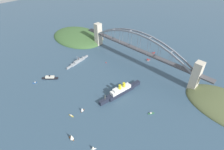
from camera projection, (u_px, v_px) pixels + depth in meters
name	position (u px, v px, depth m)	size (l,w,h in m)	color
ground_plane	(137.00, 62.00, 392.36)	(1400.00, 1400.00, 0.00)	#334C60
harbor_arch_bridge	(138.00, 50.00, 373.82)	(308.75, 15.13, 69.03)	beige
headland_east_shore	(79.00, 37.00, 494.81)	(159.01, 115.00, 28.09)	#3D6033
ocean_liner	(121.00, 91.00, 308.70)	(18.19, 88.90, 20.38)	#1E2333
naval_cruiser	(78.00, 61.00, 390.27)	(13.05, 63.89, 16.40)	gray
harbor_ferry_steamer	(50.00, 78.00, 344.42)	(24.86, 24.61, 8.30)	black
seaplane_taxiing_near_bridge	(154.00, 53.00, 420.70)	(7.82, 10.76, 4.68)	#B7B7B2
seaplane_second_in_formation	(148.00, 60.00, 396.59)	(8.59, 8.56, 4.63)	#B7B7B2
small_boat_0	(93.00, 148.00, 227.06)	(5.33, 6.11, 6.37)	silver
small_boat_1	(71.00, 116.00, 271.76)	(8.26, 3.19, 2.26)	gold
small_boat_2	(35.00, 83.00, 335.19)	(4.75, 7.81, 2.24)	#234C8C
small_boat_3	(82.00, 110.00, 277.79)	(4.71, 7.67, 7.91)	brown
small_boat_4	(72.00, 137.00, 237.46)	(9.43, 5.60, 10.53)	brown
small_boat_5	(151.00, 113.00, 275.55)	(7.02, 9.37, 2.07)	#2D6B3D
channel_marker_buoy	(106.00, 62.00, 390.53)	(2.20, 2.20, 2.75)	red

